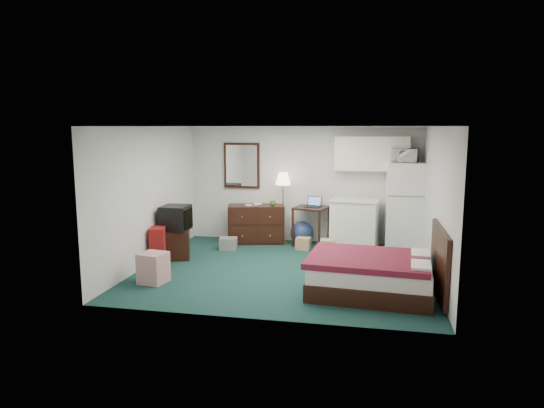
% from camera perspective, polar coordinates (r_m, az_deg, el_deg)
% --- Properties ---
extents(floor, '(5.00, 4.50, 0.01)m').
position_cam_1_polar(floor, '(8.61, 1.47, -7.76)').
color(floor, '#133232').
rests_on(floor, ground).
extents(ceiling, '(5.00, 4.50, 0.01)m').
position_cam_1_polar(ceiling, '(8.25, 1.54, 9.11)').
color(ceiling, silver).
rests_on(ceiling, walls).
extents(walls, '(5.01, 4.51, 2.50)m').
position_cam_1_polar(walls, '(8.34, 1.50, 0.49)').
color(walls, silver).
rests_on(walls, floor).
extents(mirror, '(0.80, 0.06, 1.00)m').
position_cam_1_polar(mirror, '(10.74, -3.57, 4.54)').
color(mirror, white).
rests_on(mirror, walls).
extents(upper_cabinets, '(1.50, 0.35, 0.70)m').
position_cam_1_polar(upper_cabinets, '(10.21, 11.64, 5.83)').
color(upper_cabinets, white).
rests_on(upper_cabinets, walls).
extents(headboard, '(0.06, 1.56, 1.00)m').
position_cam_1_polar(headboard, '(7.51, 19.11, -6.43)').
color(headboard, black).
rests_on(headboard, walls).
extents(dresser, '(1.29, 0.80, 0.82)m').
position_cam_1_polar(dresser, '(10.54, -1.86, -2.34)').
color(dresser, black).
rests_on(dresser, floor).
extents(floor_lamp, '(0.35, 0.35, 1.54)m').
position_cam_1_polar(floor_lamp, '(10.39, 1.30, -0.50)').
color(floor_lamp, '#D79C4F').
rests_on(floor_lamp, floor).
extents(desk, '(0.79, 0.79, 0.82)m').
position_cam_1_polar(desk, '(10.33, 4.61, -2.58)').
color(desk, black).
rests_on(desk, floor).
extents(exercise_ball, '(0.52, 0.52, 0.50)m').
position_cam_1_polar(exercise_ball, '(10.42, 3.53, -3.39)').
color(exercise_ball, navy).
rests_on(exercise_ball, floor).
extents(kitchen_counter, '(1.00, 0.82, 1.00)m').
position_cam_1_polar(kitchen_counter, '(10.09, 9.70, -2.45)').
color(kitchen_counter, white).
rests_on(kitchen_counter, floor).
extents(fridge, '(0.75, 0.75, 1.80)m').
position_cam_1_polar(fridge, '(10.15, 15.29, -0.30)').
color(fridge, white).
rests_on(fridge, floor).
extents(bed, '(1.88, 1.52, 0.57)m').
position_cam_1_polar(bed, '(7.51, 11.51, -8.21)').
color(bed, maroon).
rests_on(bed, floor).
extents(tv_stand, '(0.71, 0.75, 0.55)m').
position_cam_1_polar(tv_stand, '(9.51, -11.35, -4.60)').
color(tv_stand, black).
rests_on(tv_stand, floor).
extents(suitcase, '(0.36, 0.47, 0.68)m').
position_cam_1_polar(suitcase, '(9.18, -13.24, -4.74)').
color(suitcase, maroon).
rests_on(suitcase, floor).
extents(retail_box, '(0.45, 0.45, 0.49)m').
position_cam_1_polar(retail_box, '(8.10, -13.78, -7.31)').
color(retail_box, silver).
rests_on(retail_box, floor).
extents(file_bin, '(0.39, 0.32, 0.25)m').
position_cam_1_polar(file_bin, '(10.01, -5.16, -4.66)').
color(file_bin, gray).
rests_on(file_bin, floor).
extents(cardboard_box_a, '(0.31, 0.27, 0.24)m').
position_cam_1_polar(cardboard_box_a, '(10.01, 3.70, -4.65)').
color(cardboard_box_a, '#A97C52').
rests_on(cardboard_box_a, floor).
extents(cardboard_box_b, '(0.26, 0.30, 0.28)m').
position_cam_1_polar(cardboard_box_b, '(9.72, 6.41, -5.00)').
color(cardboard_box_b, '#A97C52').
rests_on(cardboard_box_b, floor).
extents(laptop, '(0.37, 0.33, 0.21)m').
position_cam_1_polar(laptop, '(10.20, 4.78, 0.23)').
color(laptop, black).
rests_on(laptop, desk).
extents(crt_tv, '(0.52, 0.56, 0.47)m').
position_cam_1_polar(crt_tv, '(9.37, -11.28, -1.62)').
color(crt_tv, black).
rests_on(crt_tv, tv_stand).
extents(microwave, '(0.55, 0.38, 0.34)m').
position_cam_1_polar(microwave, '(10.05, 15.39, 5.74)').
color(microwave, white).
rests_on(microwave, fridge).
extents(book_a, '(0.14, 0.08, 0.20)m').
position_cam_1_polar(book_a, '(10.42, -3.18, 0.37)').
color(book_a, '#A97C52').
rests_on(book_a, dresser).
extents(book_b, '(0.17, 0.08, 0.24)m').
position_cam_1_polar(book_b, '(10.49, -2.20, 0.53)').
color(book_b, '#A97C52').
rests_on(book_b, dresser).
extents(mug, '(0.16, 0.15, 0.13)m').
position_cam_1_polar(mug, '(10.39, 0.07, 0.16)').
color(mug, '#398231').
rests_on(mug, dresser).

